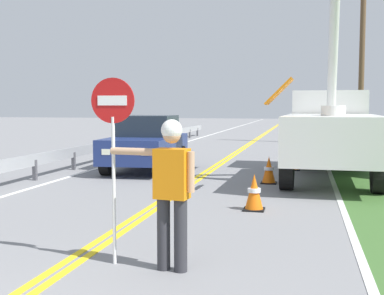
{
  "coord_description": "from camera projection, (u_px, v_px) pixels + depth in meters",
  "views": [
    {
      "loc": [
        2.86,
        -2.3,
        1.98
      ],
      "look_at": [
        0.77,
        6.86,
        1.2
      ],
      "focal_mm": 46.45,
      "sensor_mm": 36.0,
      "label": 1
    }
  ],
  "objects": [
    {
      "name": "traffic_cone_mid",
      "position": [
        269.0,
        170.0,
        12.76
      ],
      "size": [
        0.4,
        0.4,
        0.7
      ],
      "color": "orange",
      "rests_on": "ground"
    },
    {
      "name": "traffic_cone_tail",
      "position": [
        293.0,
        159.0,
        15.42
      ],
      "size": [
        0.4,
        0.4,
        0.7
      ],
      "color": "orange",
      "rests_on": "ground"
    },
    {
      "name": "utility_bucket_truck",
      "position": [
        330.0,
        126.0,
        13.87
      ],
      "size": [
        2.8,
        6.86,
        6.11
      ],
      "color": "silver",
      "rests_on": "ground"
    },
    {
      "name": "flagger_worker",
      "position": [
        171.0,
        185.0,
        5.92
      ],
      "size": [
        1.08,
        0.29,
        1.83
      ],
      "color": "#2D2D33",
      "rests_on": "ground"
    },
    {
      "name": "edge_line_left",
      "position": [
        164.0,
        149.0,
        23.26
      ],
      "size": [
        0.12,
        110.0,
        0.01
      ],
      "primitive_type": "cube",
      "color": "silver",
      "rests_on": "ground"
    },
    {
      "name": "traffic_cone_lead",
      "position": [
        254.0,
        193.0,
        9.46
      ],
      "size": [
        0.4,
        0.4,
        0.7
      ],
      "color": "orange",
      "rests_on": "ground"
    },
    {
      "name": "centerline_yellow_right",
      "position": [
        242.0,
        150.0,
        22.44
      ],
      "size": [
        0.11,
        110.0,
        0.01
      ],
      "primitive_type": "cube",
      "color": "yellow",
      "rests_on": "ground"
    },
    {
      "name": "centerline_yellow_left",
      "position": [
        238.0,
        150.0,
        22.48
      ],
      "size": [
        0.11,
        110.0,
        0.01
      ],
      "primitive_type": "cube",
      "color": "yellow",
      "rests_on": "ground"
    },
    {
      "name": "edge_line_right",
      "position": [
        322.0,
        152.0,
        21.66
      ],
      "size": [
        0.12,
        110.0,
        0.01
      ],
      "primitive_type": "cube",
      "color": "silver",
      "rests_on": "ground"
    },
    {
      "name": "utility_pole_mid",
      "position": [
        362.0,
        55.0,
        25.45
      ],
      "size": [
        1.8,
        0.28,
        8.82
      ],
      "color": "brown",
      "rests_on": "ground"
    },
    {
      "name": "stop_sign_paddle",
      "position": [
        113.0,
        128.0,
        6.12
      ],
      "size": [
        0.56,
        0.04,
        2.33
      ],
      "color": "silver",
      "rests_on": "ground"
    },
    {
      "name": "guardrail_left_shoulder",
      "position": [
        114.0,
        145.0,
        18.84
      ],
      "size": [
        0.1,
        32.0,
        0.71
      ],
      "color": "#9EA0A3",
      "rests_on": "ground"
    },
    {
      "name": "oncoming_sedan_nearest",
      "position": [
        146.0,
        143.0,
        15.39
      ],
      "size": [
        2.06,
        4.18,
        1.7
      ],
      "color": "navy",
      "rests_on": "ground"
    }
  ]
}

